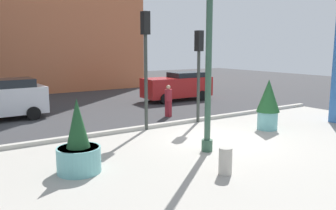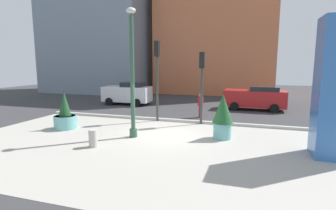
# 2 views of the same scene
# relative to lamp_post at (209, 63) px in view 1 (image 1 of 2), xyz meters

# --- Properties ---
(ground_plane) EXTENTS (60.00, 60.00, 0.00)m
(ground_plane) POSITION_rel_lamp_post_xyz_m (1.33, 4.74, -2.89)
(ground_plane) COLOR #38383A
(plaza_pavement) EXTENTS (18.00, 10.00, 0.02)m
(plaza_pavement) POSITION_rel_lamp_post_xyz_m (1.33, -1.26, -2.89)
(plaza_pavement) COLOR #ADA89E
(plaza_pavement) RESTS_ON ground_plane
(curb_strip) EXTENTS (18.00, 0.24, 0.16)m
(curb_strip) POSITION_rel_lamp_post_xyz_m (1.33, 3.86, -2.81)
(curb_strip) COLOR #B7B2A8
(curb_strip) RESTS_ON ground_plane
(lamp_post) EXTENTS (0.44, 0.44, 5.95)m
(lamp_post) POSITION_rel_lamp_post_xyz_m (0.00, 0.00, 0.00)
(lamp_post) COLOR #335642
(lamp_post) RESTS_ON ground_plane
(potted_plant_curbside) EXTENTS (1.19, 1.19, 2.06)m
(potted_plant_curbside) POSITION_rel_lamp_post_xyz_m (-4.18, 0.41, -2.18)
(potted_plant_curbside) COLOR #6BB2B2
(potted_plant_curbside) RESTS_ON ground_plane
(potted_plant_near_left) EXTENTS (0.95, 0.95, 2.09)m
(potted_plant_near_left) POSITION_rel_lamp_post_xyz_m (4.07, 1.00, -1.79)
(potted_plant_near_left) COLOR #6BB2B2
(potted_plant_near_left) RESTS_ON ground_plane
(concrete_bollard) EXTENTS (0.36, 0.36, 0.75)m
(concrete_bollard) POSITION_rel_lamp_post_xyz_m (-0.96, -1.92, -2.52)
(concrete_bollard) COLOR #B2ADA3
(concrete_bollard) RESTS_ON ground_plane
(traffic_light_corner) EXTENTS (0.28, 0.42, 4.78)m
(traffic_light_corner) POSITION_rel_lamp_post_xyz_m (-0.13, 3.76, 0.32)
(traffic_light_corner) COLOR #333833
(traffic_light_corner) RESTS_ON ground_plane
(traffic_light_far_side) EXTENTS (0.28, 0.42, 4.11)m
(traffic_light_far_side) POSITION_rel_lamp_post_xyz_m (2.56, 3.73, -0.09)
(traffic_light_far_side) COLOR #333833
(traffic_light_far_side) RESTS_ON ground_plane
(car_curb_east) EXTENTS (4.52, 2.07, 1.79)m
(car_curb_east) POSITION_rel_lamp_post_xyz_m (5.57, 9.64, -1.97)
(car_curb_east) COLOR red
(car_curb_east) RESTS_ON ground_plane
(car_passing_lane) EXTENTS (4.06, 2.08, 1.92)m
(car_passing_lane) POSITION_rel_lamp_post_xyz_m (-4.78, 9.22, -1.93)
(car_passing_lane) COLOR silver
(car_passing_lane) RESTS_ON ground_plane
(pedestrian_by_curb) EXTENTS (0.43, 0.43, 1.56)m
(pedestrian_by_curb) POSITION_rel_lamp_post_xyz_m (2.17, 5.58, -2.03)
(pedestrian_by_curb) COLOR maroon
(pedestrian_by_curb) RESTS_ON ground_plane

